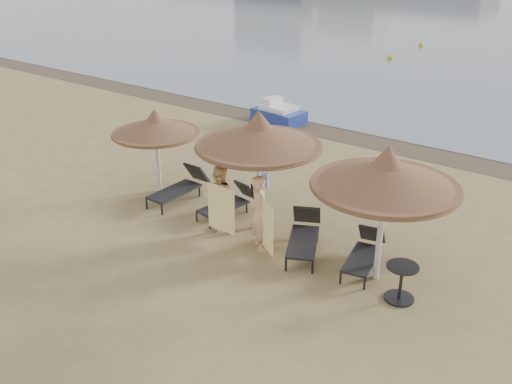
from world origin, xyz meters
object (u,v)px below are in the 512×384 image
Objects in this scene: palapa_left at (155,126)px; palapa_right at (386,175)px; lounger_near_left at (230,202)px; lounger_near_right at (304,234)px; person_right at (260,207)px; palapa_center at (259,136)px; person_left at (219,193)px; pedal_boat at (278,113)px; lounger_far_left at (181,186)px; side_table at (401,284)px; lounger_far_right at (365,252)px.

palapa_left is 0.81× the size of palapa_right.
lounger_near_right is (2.57, -0.41, 0.05)m from lounger_near_left.
person_right is (-0.84, -0.61, 0.69)m from lounger_near_right.
lounger_near_left is at bearing 144.25° from lounger_near_right.
lounger_near_right is at bearing -9.46° from palapa_center.
lounger_near_right is 1.00× the size of person_left.
pedal_boat is at bearing -23.45° from person_right.
person_right reaches higher than lounger_far_left.
palapa_center reaches higher than lounger_far_left.
palapa_center is at bearing 168.64° from side_table.
palapa_left is at bearing 173.00° from side_table.
palapa_left is 7.79m from pedal_boat.
lounger_near_right is 1.50m from lounger_far_right.
person_left is (2.05, -0.78, 0.62)m from lounger_far_left.
person_left reaches higher than side_table.
palapa_left is 3.20m from person_left.
palapa_center is 1.58× the size of lounger_far_left.
lounger_far_left is 0.97× the size of person_left.
person_left is at bearing 178.32° from side_table.
lounger_far_left is at bearing -168.07° from lounger_near_left.
side_table is 0.39× the size of person_left.
palapa_center is at bearing 0.50° from lounger_near_left.
person_right is at bearing -170.19° from palapa_right.
palapa_right reaches higher than lounger_far_left.
palapa_right is 2.13m from lounger_far_right.
lounger_far_right is at bearing -38.98° from pedal_boat.
lounger_far_right is (-0.44, 0.30, -2.06)m from palapa_right.
lounger_near_right is at bearing -4.13° from palapa_left.
palapa_center is 1.70× the size of lounger_far_right.
lounger_far_left is 0.97× the size of lounger_near_right.
palapa_left reaches higher than lounger_far_right.
person_right reaches higher than lounger_near_left.
person_right is at bearing -170.90° from lounger_near_right.
person_right is at bearing -52.02° from palapa_center.
person_right is at bearing -14.81° from lounger_far_left.
lounger_near_right is (4.26, -0.33, 0.00)m from lounger_far_left.
palapa_left is 0.80× the size of palapa_center.
person_right is (0.67, -0.86, -1.35)m from palapa_center.
palapa_center reaches higher than lounger_near_left.
palapa_center reaches higher than lounger_near_right.
pedal_boat is (-8.10, 8.05, -2.07)m from palapa_right.
lounger_near_right is 2.56× the size of side_table.
person_left is (2.95, -0.82, -0.94)m from palapa_left.
palapa_right is at bearing -30.38° from lounger_near_right.
palapa_center is at bearing 173.70° from palapa_right.
person_left reaches higher than lounger_near_left.
palapa_right is 1.51× the size of lounger_near_right.
lounger_near_left is 0.88× the size of person_left.
side_table is 4.91m from person_left.
palapa_right is 3.87× the size of side_table.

